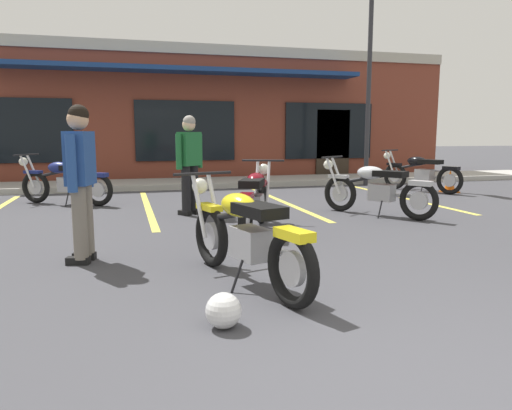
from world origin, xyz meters
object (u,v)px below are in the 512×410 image
(motorcycle_red_sportbike, at_px, (421,172))
(motorcycle_black_cruiser, at_px, (376,188))
(helmet_on_pavement, at_px, (223,310))
(traffic_cone, at_px, (450,181))
(person_by_back_row, at_px, (81,174))
(motorcycle_blue_standard, at_px, (255,200))
(motorcycle_green_cafe_racer, at_px, (65,181))
(person_in_shorts_foreground, at_px, (189,159))
(parking_lot_lamp_post, at_px, (372,59))
(motorcycle_foreground_classic, at_px, (245,234))

(motorcycle_red_sportbike, distance_m, motorcycle_black_cruiser, 3.91)
(helmet_on_pavement, height_order, traffic_cone, traffic_cone)
(person_by_back_row, bearing_deg, motorcycle_red_sportbike, 32.73)
(motorcycle_black_cruiser, bearing_deg, person_by_back_row, -157.58)
(motorcycle_blue_standard, distance_m, motorcycle_green_cafe_racer, 4.57)
(motorcycle_red_sportbike, xyz_separation_m, motorcycle_green_cafe_racer, (-7.93, -0.05, 0.00))
(person_by_back_row, relative_size, helmet_on_pavement, 6.44)
(person_in_shorts_foreground, bearing_deg, motorcycle_red_sportbike, 18.24)
(person_in_shorts_foreground, bearing_deg, helmet_on_pavement, -94.98)
(motorcycle_black_cruiser, xyz_separation_m, parking_lot_lamp_post, (2.17, 4.32, 2.81))
(motorcycle_black_cruiser, bearing_deg, motorcycle_red_sportbike, 45.67)
(motorcycle_foreground_classic, relative_size, motorcycle_green_cafe_racer, 1.11)
(traffic_cone, xyz_separation_m, parking_lot_lamp_post, (-1.15, 1.85, 3.02))
(person_by_back_row, bearing_deg, person_in_shorts_foreground, 61.33)
(motorcycle_blue_standard, distance_m, person_by_back_row, 2.47)
(parking_lot_lamp_post, bearing_deg, motorcycle_foreground_classic, -125.19)
(traffic_cone, bearing_deg, motorcycle_black_cruiser, -143.29)
(motorcycle_blue_standard, relative_size, person_in_shorts_foreground, 1.18)
(motorcycle_foreground_classic, height_order, motorcycle_red_sportbike, same)
(motorcycle_red_sportbike, relative_size, motorcycle_blue_standard, 0.99)
(motorcycle_foreground_classic, bearing_deg, motorcycle_red_sportbike, 45.41)
(motorcycle_red_sportbike, bearing_deg, motorcycle_foreground_classic, -134.59)
(person_in_shorts_foreground, distance_m, traffic_cone, 6.56)
(motorcycle_blue_standard, distance_m, helmet_on_pavement, 3.40)
(helmet_on_pavement, bearing_deg, person_in_shorts_foreground, 85.02)
(motorcycle_black_cruiser, bearing_deg, traffic_cone, 36.71)
(motorcycle_black_cruiser, bearing_deg, person_in_shorts_foreground, 163.28)
(motorcycle_black_cruiser, distance_m, helmet_on_pavement, 5.31)
(helmet_on_pavement, bearing_deg, person_by_back_row, 116.74)
(helmet_on_pavement, height_order, parking_lot_lamp_post, parking_lot_lamp_post)
(motorcycle_foreground_classic, distance_m, motorcycle_red_sportbike, 8.22)
(motorcycle_blue_standard, xyz_separation_m, helmet_on_pavement, (-1.10, -3.20, -0.33))
(motorcycle_red_sportbike, distance_m, person_in_shorts_foreground, 6.07)
(motorcycle_black_cruiser, distance_m, motorcycle_green_cafe_racer, 5.88)
(motorcycle_blue_standard, bearing_deg, traffic_cone, 30.21)
(motorcycle_foreground_classic, xyz_separation_m, motorcycle_green_cafe_racer, (-2.16, 5.81, 0.00))
(motorcycle_blue_standard, distance_m, parking_lot_lamp_post, 7.40)
(motorcycle_green_cafe_racer, relative_size, traffic_cone, 3.50)
(motorcycle_red_sportbike, bearing_deg, motorcycle_blue_standard, -144.49)
(person_by_back_row, bearing_deg, parking_lot_lamp_post, 42.77)
(helmet_on_pavement, bearing_deg, motorcycle_green_cafe_racer, 104.55)
(motorcycle_black_cruiser, height_order, parking_lot_lamp_post, parking_lot_lamp_post)
(person_in_shorts_foreground, height_order, parking_lot_lamp_post, parking_lot_lamp_post)
(motorcycle_red_sportbike, height_order, person_in_shorts_foreground, person_in_shorts_foreground)
(motorcycle_black_cruiser, height_order, motorcycle_green_cafe_racer, same)
(person_by_back_row, xyz_separation_m, traffic_cone, (7.84, 4.34, -0.69))
(motorcycle_foreground_classic, distance_m, person_in_shorts_foreground, 3.99)
(traffic_cone, height_order, parking_lot_lamp_post, parking_lot_lamp_post)
(motorcycle_blue_standard, height_order, motorcycle_green_cafe_racer, same)
(motorcycle_red_sportbike, distance_m, helmet_on_pavement, 9.21)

